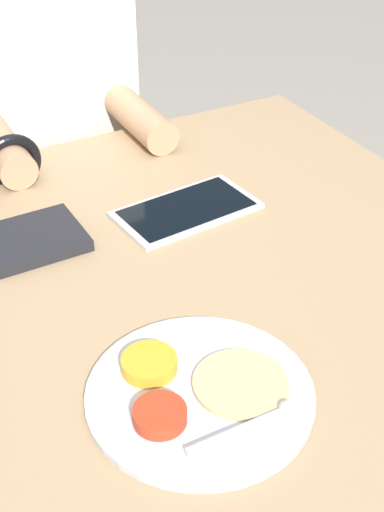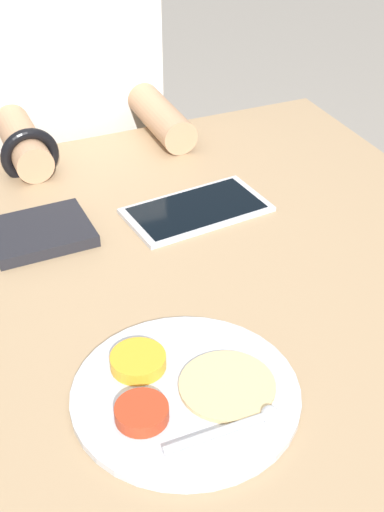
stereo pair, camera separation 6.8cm
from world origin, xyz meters
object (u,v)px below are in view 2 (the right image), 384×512
red_notebook (40,233)px  person_diner (76,172)px  tablet_device (197,210)px  thali_tray (183,392)px

red_notebook → person_diner: size_ratio=0.14×
red_notebook → tablet_device: red_notebook is taller
thali_tray → tablet_device: bearing=64.1°
tablet_device → thali_tray: bearing=-115.9°
thali_tray → tablet_device: size_ratio=1.11×
red_notebook → person_diner: person_diner is taller
thali_tray → person_diner: (0.10, 0.91, -0.17)m
tablet_device → person_diner: (-0.09, 0.52, -0.17)m
tablet_device → red_notebook: bearing=173.9°
thali_tray → tablet_device: 0.43m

